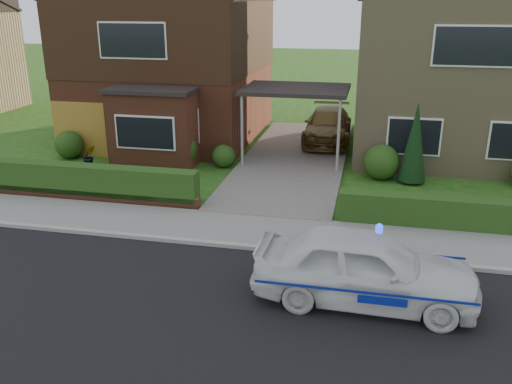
# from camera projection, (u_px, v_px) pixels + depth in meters

# --- Properties ---
(ground) EXTENTS (120.00, 120.00, 0.00)m
(ground) POSITION_uv_depth(u_px,v_px,m) (212.00, 316.00, 10.49)
(ground) COLOR #174C14
(ground) RESTS_ON ground
(road) EXTENTS (60.00, 6.00, 0.02)m
(road) POSITION_uv_depth(u_px,v_px,m) (212.00, 316.00, 10.49)
(road) COLOR black
(road) RESTS_ON ground
(kerb) EXTENTS (60.00, 0.16, 0.12)m
(kerb) POSITION_uv_depth(u_px,v_px,m) (247.00, 247.00, 13.28)
(kerb) COLOR #9E9993
(kerb) RESTS_ON ground
(sidewalk) EXTENTS (60.00, 2.00, 0.10)m
(sidewalk) POSITION_uv_depth(u_px,v_px,m) (256.00, 231.00, 14.25)
(sidewalk) COLOR slate
(sidewalk) RESTS_ON ground
(driveway) EXTENTS (3.80, 12.00, 0.12)m
(driveway) POSITION_uv_depth(u_px,v_px,m) (294.00, 159.00, 20.60)
(driveway) COLOR #666059
(driveway) RESTS_ON ground
(house_left) EXTENTS (7.50, 9.53, 7.25)m
(house_left) POSITION_uv_depth(u_px,v_px,m) (172.00, 48.00, 23.15)
(house_left) COLOR brown
(house_left) RESTS_ON ground
(house_right) EXTENTS (7.50, 8.06, 7.25)m
(house_right) POSITION_uv_depth(u_px,v_px,m) (456.00, 57.00, 20.99)
(house_right) COLOR tan
(house_right) RESTS_ON ground
(carport_link) EXTENTS (3.80, 3.00, 2.77)m
(carport_link) POSITION_uv_depth(u_px,v_px,m) (296.00, 91.00, 19.68)
(carport_link) COLOR black
(carport_link) RESTS_ON ground
(garage_door) EXTENTS (2.20, 0.10, 2.10)m
(garage_door) POSITION_uv_depth(u_px,v_px,m) (80.00, 129.00, 20.94)
(garage_door) COLOR olive
(garage_door) RESTS_ON ground
(dwarf_wall) EXTENTS (7.70, 0.25, 0.36)m
(dwarf_wall) POSITION_uv_depth(u_px,v_px,m) (78.00, 195.00, 16.46)
(dwarf_wall) COLOR brown
(dwarf_wall) RESTS_ON ground
(hedge_left) EXTENTS (7.50, 0.55, 0.90)m
(hedge_left) POSITION_uv_depth(u_px,v_px,m) (82.00, 199.00, 16.66)
(hedge_left) COLOR #183C13
(hedge_left) RESTS_ON ground
(hedge_right) EXTENTS (7.50, 0.55, 0.80)m
(hedge_right) POSITION_uv_depth(u_px,v_px,m) (481.00, 232.00, 14.27)
(hedge_right) COLOR #183C13
(hedge_right) RESTS_ON ground
(shrub_left_far) EXTENTS (1.08, 1.08, 1.08)m
(shrub_left_far) POSITION_uv_depth(u_px,v_px,m) (69.00, 145.00, 20.74)
(shrub_left_far) COLOR #183C13
(shrub_left_far) RESTS_ON ground
(shrub_left_mid) EXTENTS (1.32, 1.32, 1.32)m
(shrub_left_mid) POSITION_uv_depth(u_px,v_px,m) (179.00, 149.00, 19.62)
(shrub_left_mid) COLOR #183C13
(shrub_left_mid) RESTS_ON ground
(shrub_left_near) EXTENTS (0.84, 0.84, 0.84)m
(shrub_left_near) POSITION_uv_depth(u_px,v_px,m) (224.00, 156.00, 19.66)
(shrub_left_near) COLOR #183C13
(shrub_left_near) RESTS_ON ground
(shrub_right_near) EXTENTS (1.20, 1.20, 1.20)m
(shrub_right_near) POSITION_uv_depth(u_px,v_px,m) (382.00, 162.00, 18.31)
(shrub_right_near) COLOR #183C13
(shrub_right_near) RESTS_ON ground
(conifer_a) EXTENTS (0.90, 0.90, 2.60)m
(conifer_a) POSITION_uv_depth(u_px,v_px,m) (414.00, 145.00, 17.69)
(conifer_a) COLOR black
(conifer_a) RESTS_ON ground
(police_car) EXTENTS (4.09, 4.49, 1.68)m
(police_car) POSITION_uv_depth(u_px,v_px,m) (365.00, 268.00, 10.78)
(police_car) COLOR white
(police_car) RESTS_ON ground
(driveway_car) EXTENTS (1.98, 4.66, 1.34)m
(driveway_car) POSITION_uv_depth(u_px,v_px,m) (328.00, 126.00, 22.71)
(driveway_car) COLOR brown
(driveway_car) RESTS_ON driveway
(potted_plant_a) EXTENTS (0.42, 0.36, 0.67)m
(potted_plant_a) POSITION_uv_depth(u_px,v_px,m) (89.00, 183.00, 17.06)
(potted_plant_a) COLOR gray
(potted_plant_a) RESTS_ON ground
(potted_plant_b) EXTENTS (0.60, 0.59, 0.86)m
(potted_plant_b) POSITION_uv_depth(u_px,v_px,m) (89.00, 157.00, 19.54)
(potted_plant_b) COLOR gray
(potted_plant_b) RESTS_ON ground
(potted_plant_c) EXTENTS (0.52, 0.52, 0.80)m
(potted_plant_c) POSITION_uv_depth(u_px,v_px,m) (189.00, 188.00, 16.38)
(potted_plant_c) COLOR gray
(potted_plant_c) RESTS_ON ground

